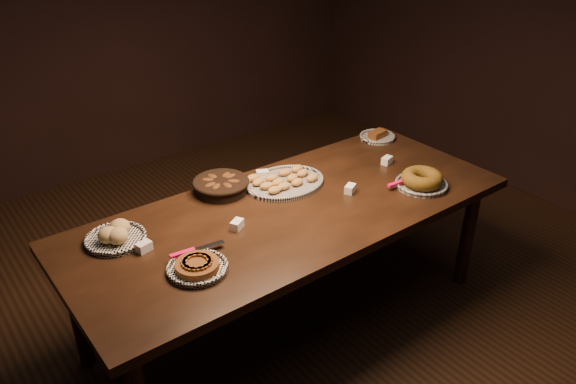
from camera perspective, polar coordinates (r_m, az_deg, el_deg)
ground at (r=3.40m, az=0.35°, el=-12.61°), size 5.00×5.00×0.00m
buffet_table at (r=3.00m, az=0.39°, el=-2.85°), size 2.40×1.00×0.75m
apple_tart_plate at (r=2.52m, az=-9.21°, el=-7.47°), size 0.33×0.27×0.05m
madeleine_platter at (r=3.18m, az=-0.38°, el=1.08°), size 0.47×0.38×0.05m
bundt_cake_plate at (r=3.24m, az=13.42°, el=1.16°), size 0.34×0.31×0.09m
croissant_basket at (r=3.11m, az=-6.82°, el=0.77°), size 0.33×0.33×0.08m
bread_roll_plate at (r=2.79m, az=-17.12°, el=-4.25°), size 0.29×0.29×0.09m
loaf_plate at (r=3.82m, az=9.07°, el=5.62°), size 0.24×0.24×0.06m
tent_cards at (r=3.03m, az=-0.46°, el=-0.38°), size 1.66×0.51×0.04m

